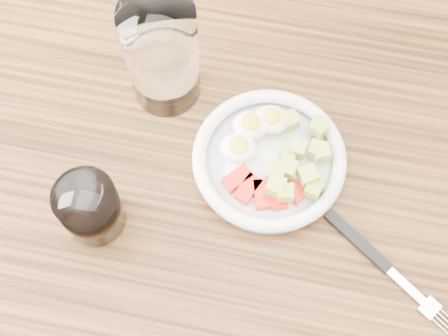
# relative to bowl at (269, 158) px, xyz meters

# --- Properties ---
(ground) EXTENTS (4.00, 4.00, 0.00)m
(ground) POSITION_rel_bowl_xyz_m (-0.04, -0.04, -0.79)
(ground) COLOR brown
(ground) RESTS_ON ground
(dining_table) EXTENTS (1.50, 0.90, 0.77)m
(dining_table) POSITION_rel_bowl_xyz_m (-0.04, -0.04, -0.12)
(dining_table) COLOR brown
(dining_table) RESTS_ON ground
(bowl) EXTENTS (0.19, 0.19, 0.05)m
(bowl) POSITION_rel_bowl_xyz_m (0.00, 0.00, 0.00)
(bowl) COLOR white
(bowl) RESTS_ON dining_table
(fork) EXTENTS (0.18, 0.13, 0.01)m
(fork) POSITION_rel_bowl_xyz_m (0.14, -0.09, -0.01)
(fork) COLOR black
(fork) RESTS_ON dining_table
(water_glass) EXTENTS (0.09, 0.09, 0.16)m
(water_glass) POSITION_rel_bowl_xyz_m (-0.15, 0.08, 0.06)
(water_glass) COLOR white
(water_glass) RESTS_ON dining_table
(coffee_glass) EXTENTS (0.07, 0.07, 0.08)m
(coffee_glass) POSITION_rel_bowl_xyz_m (-0.19, -0.11, 0.02)
(coffee_glass) COLOR white
(coffee_glass) RESTS_ON dining_table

